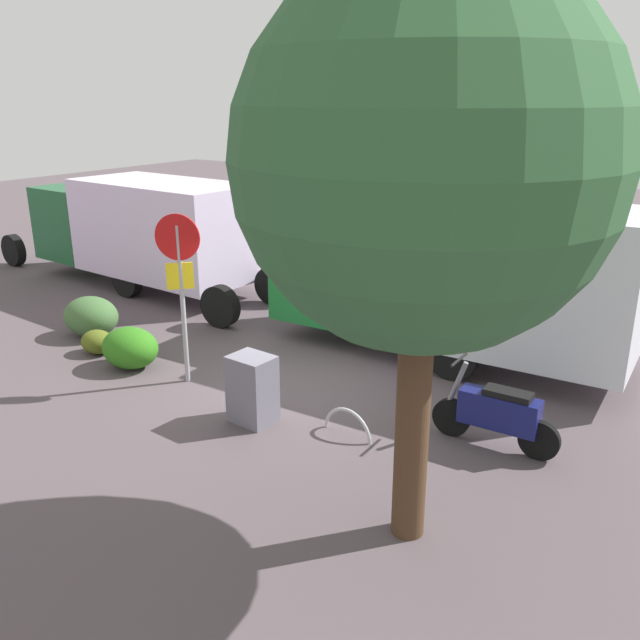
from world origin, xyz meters
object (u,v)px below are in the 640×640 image
Objects in this scene: street_tree at (425,161)px; utility_cabinet at (252,389)px; stop_sign at (180,273)px; motorcycle at (498,413)px; box_truck_near at (448,272)px; box_truck_far at (139,225)px; bike_rack_hoop at (347,435)px.

utility_cabinet is (3.13, -1.18, -3.57)m from street_tree.
stop_sign is 0.48× the size of street_tree.
box_truck_near is at bearing -55.39° from motorcycle.
box_truck_far is at bearing -3.91° from box_truck_near.
stop_sign is (5.20, 0.66, 1.40)m from motorcycle.
box_truck_near is 1.40× the size of street_tree.
bike_rack_hoop is at bearing -42.53° from street_tree.
street_tree is at bearing 159.27° from utility_cabinet.
street_tree is (-1.77, 5.24, 2.47)m from box_truck_near.
motorcycle is at bearing -172.80° from stop_sign.
stop_sign reaches higher than motorcycle.
street_tree is (-4.99, 1.73, 2.17)m from stop_sign.
street_tree is at bearing 85.02° from motorcycle.
box_truck_far is 4.66× the size of motorcycle.
box_truck_far is at bearing -36.80° from stop_sign.
bike_rack_hoop is (-8.58, 4.12, -1.54)m from box_truck_far.
street_tree is 7.03× the size of bike_rack_hoop.
bike_rack_hoop is (-3.29, 0.17, -1.92)m from stop_sign.
box_truck_near is 2.90× the size of stop_sign.
bike_rack_hoop is at bearing -165.23° from utility_cabinet.
street_tree is at bearing 160.91° from stop_sign.
motorcycle is 1.73× the size of utility_cabinet.
street_tree reaches higher than box_truck_far.
street_tree reaches higher than box_truck_near.
utility_cabinet is (3.34, 1.20, 0.00)m from motorcycle.
box_truck_near reaches higher than stop_sign.
motorcycle is (-1.97, 2.85, -1.10)m from box_truck_near.
box_truck_near reaches higher than utility_cabinet.
stop_sign is at bearing -16.27° from utility_cabinet.
street_tree is at bearing 137.47° from bike_rack_hoop.
box_truck_far is (8.52, -0.44, -0.08)m from box_truck_near.
bike_rack_hoop is (-0.07, 3.68, -1.62)m from box_truck_near.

